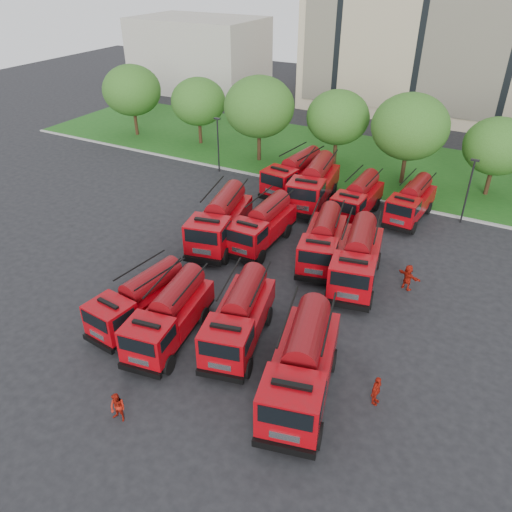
{
  "coord_description": "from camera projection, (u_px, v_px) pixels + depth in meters",
  "views": [
    {
      "loc": [
        14.44,
        -20.46,
        17.89
      ],
      "look_at": [
        1.88,
        2.67,
        1.8
      ],
      "focal_mm": 35.0,
      "sensor_mm": 36.0,
      "label": 1
    }
  ],
  "objects": [
    {
      "name": "lawn",
      "position": [
        350.0,
        160.0,
        50.02
      ],
      "size": [
        70.0,
        16.0,
        0.12
      ],
      "primitive_type": "cube",
      "color": "#174B14",
      "rests_on": "ground"
    },
    {
      "name": "firefighter_4",
      "position": [
        233.0,
        256.0,
        34.31
      ],
      "size": [
        0.98,
        1.11,
        1.9
      ],
      "primitive_type": "imported",
      "rotation": [
        0.0,
        0.0,
        2.07
      ],
      "color": "black",
      "rests_on": "ground"
    },
    {
      "name": "firefighter_5",
      "position": [
        406.0,
        289.0,
        30.99
      ],
      "size": [
        1.71,
        1.26,
        1.7
      ],
      "primitive_type": "imported",
      "rotation": [
        0.0,
        0.0,
        2.72
      ],
      "color": "maroon",
      "rests_on": "ground"
    },
    {
      "name": "fire_truck_0",
      "position": [
        140.0,
        300.0,
        27.56
      ],
      "size": [
        2.86,
        6.52,
        2.88
      ],
      "rotation": [
        0.0,
        0.0,
        -0.11
      ],
      "color": "black",
      "rests_on": "ground"
    },
    {
      "name": "tree_4",
      "position": [
        410.0,
        127.0,
        42.26
      ],
      "size": [
        6.55,
        6.55,
        8.01
      ],
      "color": "#382314",
      "rests_on": "ground"
    },
    {
      "name": "lamp_post_0",
      "position": [
        218.0,
        142.0,
        46.01
      ],
      "size": [
        0.6,
        0.25,
        5.11
      ],
      "color": "black",
      "rests_on": "ground"
    },
    {
      "name": "fire_truck_6",
      "position": [
        323.0,
        240.0,
        33.03
      ],
      "size": [
        3.72,
        7.1,
        3.08
      ],
      "rotation": [
        0.0,
        0.0,
        0.22
      ],
      "color": "black",
      "rests_on": "ground"
    },
    {
      "name": "apartment_building",
      "position": [
        439.0,
        5.0,
        59.16
      ],
      "size": [
        30.0,
        14.18,
        25.0
      ],
      "color": "tan",
      "rests_on": "ground"
    },
    {
      "name": "fire_truck_2",
      "position": [
        240.0,
        317.0,
        26.07
      ],
      "size": [
        3.88,
        7.19,
        3.11
      ],
      "rotation": [
        0.0,
        0.0,
        0.24
      ],
      "color": "black",
      "rests_on": "ground"
    },
    {
      "name": "fire_truck_9",
      "position": [
        314.0,
        184.0,
        40.56
      ],
      "size": [
        3.64,
        7.94,
        3.49
      ],
      "rotation": [
        0.0,
        0.0,
        0.13
      ],
      "color": "black",
      "rests_on": "ground"
    },
    {
      "name": "tree_3",
      "position": [
        338.0,
        117.0,
        46.51
      ],
      "size": [
        5.88,
        5.88,
        7.19
      ],
      "color": "#382314",
      "rests_on": "ground"
    },
    {
      "name": "ground",
      "position": [
        208.0,
        293.0,
        30.55
      ],
      "size": [
        140.0,
        140.0,
        0.0
      ],
      "primitive_type": "plane",
      "color": "black",
      "rests_on": "ground"
    },
    {
      "name": "lamp_post_1",
      "position": [
        469.0,
        188.0,
        37.05
      ],
      "size": [
        0.6,
        0.25,
        5.11
      ],
      "color": "black",
      "rests_on": "ground"
    },
    {
      "name": "fire_truck_5",
      "position": [
        263.0,
        225.0,
        34.93
      ],
      "size": [
        2.5,
        6.72,
        3.05
      ],
      "rotation": [
        0.0,
        0.0,
        0.0
      ],
      "color": "black",
      "rests_on": "ground"
    },
    {
      "name": "fire_truck_8",
      "position": [
        294.0,
        174.0,
        42.71
      ],
      "size": [
        3.33,
        7.41,
        3.26
      ],
      "rotation": [
        0.0,
        0.0,
        -0.12
      ],
      "color": "black",
      "rests_on": "ground"
    },
    {
      "name": "firefighter_2",
      "position": [
        374.0,
        403.0,
        23.15
      ],
      "size": [
        0.68,
        1.0,
        1.57
      ],
      "primitive_type": "imported",
      "rotation": [
        0.0,
        0.0,
        1.39
      ],
      "color": "maroon",
      "rests_on": "ground"
    },
    {
      "name": "fire_truck_11",
      "position": [
        411.0,
        201.0,
        38.38
      ],
      "size": [
        2.7,
        6.53,
        2.91
      ],
      "rotation": [
        0.0,
        0.0,
        -0.07
      ],
      "color": "black",
      "rests_on": "ground"
    },
    {
      "name": "tree_2",
      "position": [
        259.0,
        107.0,
        47.14
      ],
      "size": [
        6.72,
        6.72,
        8.22
      ],
      "color": "#382314",
      "rests_on": "ground"
    },
    {
      "name": "tree_5",
      "position": [
        498.0,
        146.0,
        40.61
      ],
      "size": [
        5.46,
        5.46,
        6.68
      ],
      "color": "#382314",
      "rests_on": "ground"
    },
    {
      "name": "side_building",
      "position": [
        200.0,
        55.0,
        73.15
      ],
      "size": [
        18.0,
        12.0,
        10.0
      ],
      "primitive_type": "cube",
      "color": "#A49F92",
      "rests_on": "ground"
    },
    {
      "name": "firefighter_0",
      "position": [
        294.0,
        422.0,
        22.2
      ],
      "size": [
        0.77,
        0.62,
        1.9
      ],
      "primitive_type": "imported",
      "rotation": [
        0.0,
        0.0,
        0.17
      ],
      "color": "maroon",
      "rests_on": "ground"
    },
    {
      "name": "fire_truck_4",
      "position": [
        220.0,
        220.0,
        35.1
      ],
      "size": [
        4.2,
        7.97,
        3.45
      ],
      "rotation": [
        0.0,
        0.0,
        0.22
      ],
      "color": "black",
      "rests_on": "ground"
    },
    {
      "name": "firefighter_3",
      "position": [
        323.0,
        333.0,
        27.36
      ],
      "size": [
        1.25,
        0.76,
        1.82
      ],
      "primitive_type": "imported",
      "rotation": [
        0.0,
        0.0,
        3.28
      ],
      "color": "maroon",
      "rests_on": "ground"
    },
    {
      "name": "firefighter_1",
      "position": [
        120.0,
        419.0,
        22.32
      ],
      "size": [
        0.77,
        0.46,
        1.53
      ],
      "primitive_type": "imported",
      "rotation": [
        0.0,
        0.0,
        0.07
      ],
      "color": "maroon",
      "rests_on": "ground"
    },
    {
      "name": "fire_truck_1",
      "position": [
        170.0,
        315.0,
        26.27
      ],
      "size": [
        3.27,
        6.91,
        3.02
      ],
      "rotation": [
        0.0,
        0.0,
        0.15
      ],
      "color": "black",
      "rests_on": "ground"
    },
    {
      "name": "tree_1",
      "position": [
        198.0,
        102.0,
        51.94
      ],
      "size": [
        5.71,
        5.71,
        6.98
      ],
      "color": "#382314",
      "rests_on": "ground"
    },
    {
      "name": "curb",
      "position": [
        320.0,
        188.0,
        43.94
      ],
      "size": [
        70.0,
        0.3,
        0.14
      ],
      "primitive_type": "cube",
      "color": "gray",
      "rests_on": "ground"
    },
    {
      "name": "fire_truck_7",
      "position": [
        357.0,
        258.0,
        30.91
      ],
      "size": [
        3.89,
        7.69,
        3.35
      ],
      "rotation": [
        0.0,
        0.0,
        0.19
      ],
      "color": "black",
      "rests_on": "ground"
    },
    {
      "name": "tree_0",
      "position": [
        132.0,
        90.0,
        54.2
      ],
      "size": [
        6.3,
        6.3,
        7.7
      ],
      "color": "#382314",
      "rests_on": "ground"
    },
    {
      "name": "fire_truck_10",
      "position": [
        358.0,
        198.0,
        38.81
      ],
      "size": [
        2.52,
        6.59,
        2.98
      ],
      "rotation": [
        0.0,
        0.0,
        -0.02
      ],
      "color": "black",
      "rests_on": "ground"
    },
    {
      "name": "fire_truck_3",
      "position": [
        302.0,
        365.0,
        22.8
      ],
      "size": [
        4.3,
        7.99,
        3.46
      ],
      "rotation": [
        0.0,
        0.0,
        0.24
      ],
      "color": "black",
      "rests_on": "ground"
    }
  ]
}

